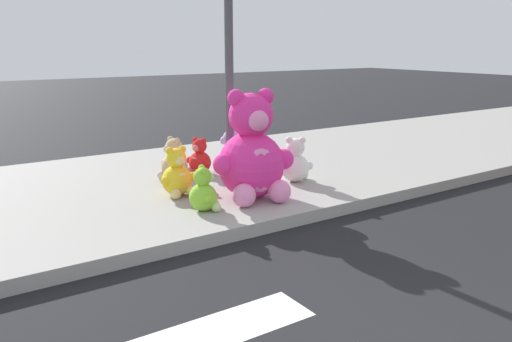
{
  "coord_description": "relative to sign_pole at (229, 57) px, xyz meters",
  "views": [
    {
      "loc": [
        -2.42,
        -1.35,
        2.03
      ],
      "look_at": [
        0.88,
        3.6,
        0.55
      ],
      "focal_mm": 36.32,
      "sensor_mm": 36.0,
      "label": 1
    }
  ],
  "objects": [
    {
      "name": "plush_tan",
      "position": [
        -0.47,
        0.78,
        -1.46
      ],
      "size": [
        0.42,
        0.47,
        0.61
      ],
      "color": "tan",
      "rests_on": "sidewalk"
    },
    {
      "name": "sidewalk",
      "position": [
        -1.0,
        0.8,
        -1.77
      ],
      "size": [
        28.0,
        4.4,
        0.15
      ],
      "primitive_type": "cube",
      "color": "#9E9B93",
      "rests_on": "ground_plane"
    },
    {
      "name": "plush_lavender",
      "position": [
        0.43,
        0.72,
        -1.44
      ],
      "size": [
        0.46,
        0.5,
        0.65
      ],
      "color": "#B28CD8",
      "rests_on": "sidewalk"
    },
    {
      "name": "plush_yellow",
      "position": [
        -0.76,
        0.03,
        -1.45
      ],
      "size": [
        0.49,
        0.43,
        0.63
      ],
      "color": "yellow",
      "rests_on": "sidewalk"
    },
    {
      "name": "plush_white",
      "position": [
        0.9,
        -0.25,
        -1.44
      ],
      "size": [
        0.45,
        0.45,
        0.63
      ],
      "color": "white",
      "rests_on": "sidewalk"
    },
    {
      "name": "sign_pole",
      "position": [
        0.0,
        0.0,
        0.0
      ],
      "size": [
        0.56,
        0.11,
        3.2
      ],
      "color": "#4C4C51",
      "rests_on": "sidewalk"
    },
    {
      "name": "plush_red",
      "position": [
        -0.01,
        0.88,
        -1.48
      ],
      "size": [
        0.39,
        0.39,
        0.54
      ],
      "color": "red",
      "rests_on": "sidewalk"
    },
    {
      "name": "plush_pink_large",
      "position": [
        -0.04,
        -0.59,
        -1.16
      ],
      "size": [
        1.03,
        0.94,
        1.35
      ],
      "color": "#F22D93",
      "rests_on": "sidewalk"
    },
    {
      "name": "plush_lime",
      "position": [
        -0.77,
        -0.7,
        -1.49
      ],
      "size": [
        0.38,
        0.39,
        0.53
      ],
      "color": "#8CD133",
      "rests_on": "sidewalk"
    }
  ]
}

